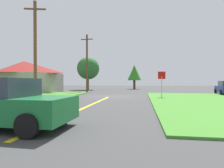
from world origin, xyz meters
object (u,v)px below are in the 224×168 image
at_px(utility_pole_mid, 87,63).
at_px(pine_tree_center, 88,68).
at_px(car_behind_on_main_road, 1,103).
at_px(utility_pole_near, 35,49).
at_px(oak_tree_left, 134,73).
at_px(stop_sign, 162,79).
at_px(barn, 24,77).

relative_size(utility_pole_mid, pine_tree_center, 1.34).
height_order(car_behind_on_main_road, utility_pole_near, utility_pole_near).
bearing_deg(car_behind_on_main_road, utility_pole_mid, 100.51).
bearing_deg(oak_tree_left, car_behind_on_main_road, -94.89).
height_order(utility_pole_near, utility_pole_mid, utility_pole_mid).
height_order(car_behind_on_main_road, oak_tree_left, oak_tree_left).
relative_size(stop_sign, car_behind_on_main_road, 0.55).
xyz_separation_m(stop_sign, car_behind_on_main_road, (-6.40, -12.98, -0.93)).
xyz_separation_m(oak_tree_left, barn, (-15.01, -15.17, -1.17)).
height_order(stop_sign, oak_tree_left, oak_tree_left).
height_order(utility_pole_mid, pine_tree_center, utility_pole_mid).
relative_size(car_behind_on_main_road, barn, 0.48).
relative_size(pine_tree_center, barn, 0.67).
relative_size(utility_pole_near, oak_tree_left, 1.66).
bearing_deg(oak_tree_left, barn, -134.70).
bearing_deg(pine_tree_center, oak_tree_left, 28.40).
height_order(stop_sign, utility_pole_mid, utility_pole_mid).
xyz_separation_m(utility_pole_near, utility_pole_mid, (0.95, 11.99, 0.03)).
relative_size(utility_pole_near, utility_pole_mid, 0.99).
bearing_deg(pine_tree_center, stop_sign, -53.90).
xyz_separation_m(stop_sign, oak_tree_left, (-3.47, 21.23, 1.67)).
relative_size(car_behind_on_main_road, oak_tree_left, 0.89).
bearing_deg(barn, utility_pole_near, -51.80).
distance_m(stop_sign, barn, 19.46).
xyz_separation_m(car_behind_on_main_road, barn, (-12.08, 19.04, 1.42)).
distance_m(stop_sign, oak_tree_left, 21.58).
bearing_deg(stop_sign, car_behind_on_main_road, 56.01).
bearing_deg(barn, stop_sign, -18.15).
xyz_separation_m(stop_sign, utility_pole_near, (-10.80, -3.70, 2.58)).
bearing_deg(utility_pole_near, stop_sign, 18.90).
bearing_deg(barn, utility_pole_mid, 14.51).
xyz_separation_m(car_behind_on_main_road, oak_tree_left, (2.93, 34.21, 2.59)).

